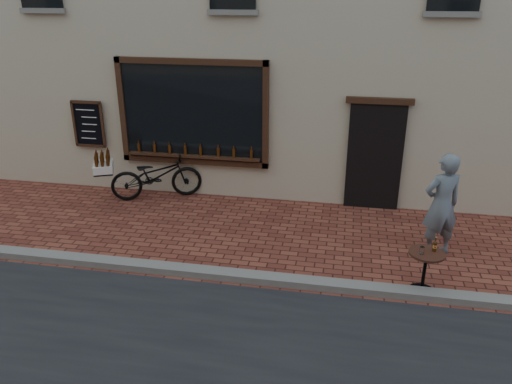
# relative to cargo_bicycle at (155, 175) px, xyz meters

# --- Properties ---
(ground) EXTENTS (90.00, 90.00, 0.00)m
(ground) POSITION_rel_cargo_bicycle_xyz_m (2.72, -3.11, -0.52)
(ground) COLOR #5B261D
(ground) RESTS_ON ground
(kerb) EXTENTS (90.00, 0.25, 0.12)m
(kerb) POSITION_rel_cargo_bicycle_xyz_m (2.72, -2.91, -0.46)
(kerb) COLOR slate
(kerb) RESTS_ON ground
(cargo_bicycle) EXTENTS (2.30, 1.48, 1.09)m
(cargo_bicycle) POSITION_rel_cargo_bicycle_xyz_m (0.00, 0.00, 0.00)
(cargo_bicycle) COLOR black
(cargo_bicycle) RESTS_ON ground
(bistro_table) EXTENTS (0.53, 0.53, 0.91)m
(bistro_table) POSITION_rel_cargo_bicycle_xyz_m (5.32, -2.73, -0.04)
(bistro_table) COLOR black
(bistro_table) RESTS_ON ground
(pedestrian) EXTENTS (0.78, 0.66, 1.82)m
(pedestrian) POSITION_rel_cargo_bicycle_xyz_m (5.68, -1.44, 0.39)
(pedestrian) COLOR slate
(pedestrian) RESTS_ON ground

